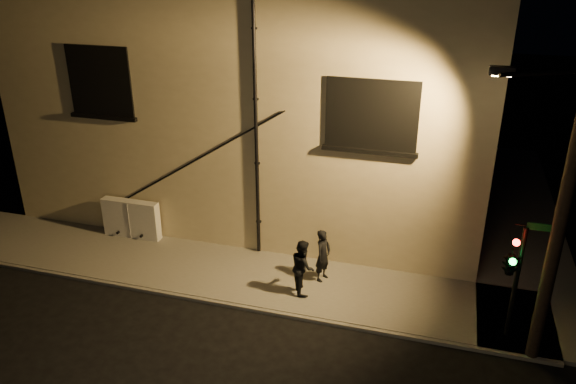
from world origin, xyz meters
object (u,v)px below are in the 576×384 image
(pedestrian_b, at_px, (303,267))
(traffic_signal, at_px, (511,262))
(pedestrian_a, at_px, (323,255))
(streetlamp_pole, at_px, (557,214))
(utility_cabinet, at_px, (131,219))

(pedestrian_b, height_order, traffic_signal, traffic_signal)
(pedestrian_b, bearing_deg, pedestrian_a, -52.54)
(pedestrian_b, relative_size, streetlamp_pole, 0.22)
(pedestrian_a, height_order, streetlamp_pole, streetlamp_pole)
(pedestrian_a, xyz_separation_m, streetlamp_pole, (5.62, -1.77, 2.96))
(pedestrian_b, xyz_separation_m, streetlamp_pole, (6.02, -0.98, 2.96))
(traffic_signal, height_order, streetlamp_pole, streetlamp_pole)
(utility_cabinet, distance_m, pedestrian_a, 6.92)
(utility_cabinet, bearing_deg, pedestrian_a, -6.69)
(pedestrian_a, relative_size, streetlamp_pole, 0.22)
(pedestrian_a, distance_m, pedestrian_b, 0.89)
(pedestrian_b, distance_m, streetlamp_pole, 6.78)
(pedestrian_a, relative_size, traffic_signal, 0.50)
(streetlamp_pole, bearing_deg, pedestrian_b, 170.76)
(utility_cabinet, height_order, pedestrian_a, pedestrian_a)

